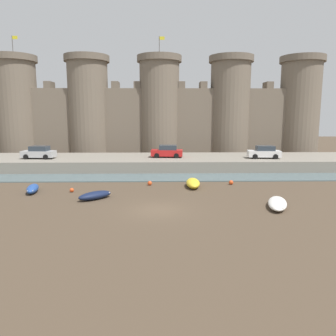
{
  "coord_description": "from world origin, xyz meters",
  "views": [
    {
      "loc": [
        0.28,
        -23.59,
        7.07
      ],
      "look_at": [
        0.84,
        4.06,
        2.5
      ],
      "focal_mm": 35.0,
      "sensor_mm": 36.0,
      "label": 1
    }
  ],
  "objects_px": {
    "rowboat_foreground_left": "(95,195)",
    "mooring_buoy_near_shore": "(231,182)",
    "car_quay_west": "(167,151)",
    "mooring_buoy_off_centre": "(72,190)",
    "rowboat_foreground_right": "(33,188)",
    "mooring_buoy_mid_mud": "(150,183)",
    "car_quay_east": "(264,152)",
    "rowboat_near_channel_right": "(277,203)",
    "car_quay_centre_east": "(39,153)",
    "rowboat_midflat_right": "(193,183)"
  },
  "relations": [
    {
      "from": "car_quay_west",
      "to": "car_quay_centre_east",
      "type": "xyz_separation_m",
      "value": [
        -16.44,
        -0.9,
        0.0
      ]
    },
    {
      "from": "rowboat_foreground_right",
      "to": "car_quay_west",
      "type": "bearing_deg",
      "value": 47.11
    },
    {
      "from": "car_quay_east",
      "to": "mooring_buoy_off_centre",
      "type": "bearing_deg",
      "value": -150.33
    },
    {
      "from": "mooring_buoy_mid_mud",
      "to": "mooring_buoy_near_shore",
      "type": "xyz_separation_m",
      "value": [
        8.24,
        0.2,
        0.0
      ]
    },
    {
      "from": "rowboat_near_channel_right",
      "to": "rowboat_foreground_right",
      "type": "height_order",
      "value": "rowboat_foreground_right"
    },
    {
      "from": "rowboat_foreground_left",
      "to": "car_quay_east",
      "type": "distance_m",
      "value": 24.02
    },
    {
      "from": "mooring_buoy_near_shore",
      "to": "car_quay_east",
      "type": "distance_m",
      "value": 11.31
    },
    {
      "from": "rowboat_foreground_right",
      "to": "rowboat_near_channel_right",
      "type": "bearing_deg",
      "value": -14.08
    },
    {
      "from": "rowboat_foreground_left",
      "to": "mooring_buoy_near_shore",
      "type": "xyz_separation_m",
      "value": [
        12.63,
        5.55,
        -0.13
      ]
    },
    {
      "from": "rowboat_foreground_left",
      "to": "car_quay_east",
      "type": "relative_size",
      "value": 0.71
    },
    {
      "from": "rowboat_near_channel_right",
      "to": "rowboat_foreground_right",
      "type": "xyz_separation_m",
      "value": [
        -20.64,
        5.18,
        0.05
      ]
    },
    {
      "from": "rowboat_foreground_left",
      "to": "mooring_buoy_near_shore",
      "type": "relative_size",
      "value": 6.69
    },
    {
      "from": "rowboat_midflat_right",
      "to": "car_quay_west",
      "type": "bearing_deg",
      "value": 101.4
    },
    {
      "from": "mooring_buoy_mid_mud",
      "to": "mooring_buoy_near_shore",
      "type": "relative_size",
      "value": 0.99
    },
    {
      "from": "mooring_buoy_mid_mud",
      "to": "car_quay_east",
      "type": "bearing_deg",
      "value": 33.24
    },
    {
      "from": "car_quay_west",
      "to": "mooring_buoy_off_centre",
      "type": "bearing_deg",
      "value": -123.77
    },
    {
      "from": "mooring_buoy_near_shore",
      "to": "rowboat_midflat_right",
      "type": "bearing_deg",
      "value": -165.37
    },
    {
      "from": "rowboat_near_channel_right",
      "to": "mooring_buoy_near_shore",
      "type": "height_order",
      "value": "rowboat_near_channel_right"
    },
    {
      "from": "rowboat_foreground_right",
      "to": "car_quay_centre_east",
      "type": "height_order",
      "value": "car_quay_centre_east"
    },
    {
      "from": "mooring_buoy_off_centre",
      "to": "car_quay_east",
      "type": "distance_m",
      "value": 24.78
    },
    {
      "from": "rowboat_near_channel_right",
      "to": "car_quay_east",
      "type": "relative_size",
      "value": 1.0
    },
    {
      "from": "rowboat_foreground_left",
      "to": "mooring_buoy_mid_mud",
      "type": "xyz_separation_m",
      "value": [
        4.39,
        5.36,
        -0.13
      ]
    },
    {
      "from": "rowboat_midflat_right",
      "to": "car_quay_centre_east",
      "type": "xyz_separation_m",
      "value": [
        -18.76,
        10.6,
        1.8
      ]
    },
    {
      "from": "mooring_buoy_mid_mud",
      "to": "car_quay_centre_east",
      "type": "bearing_deg",
      "value": 146.06
    },
    {
      "from": "mooring_buoy_mid_mud",
      "to": "rowboat_foreground_left",
      "type": "bearing_deg",
      "value": -129.34
    },
    {
      "from": "rowboat_near_channel_right",
      "to": "car_quay_east",
      "type": "xyz_separation_m",
      "value": [
        4.35,
        17.45,
        1.89
      ]
    },
    {
      "from": "rowboat_midflat_right",
      "to": "car_quay_east",
      "type": "relative_size",
      "value": 0.85
    },
    {
      "from": "mooring_buoy_off_centre",
      "to": "car_quay_east",
      "type": "relative_size",
      "value": 0.09
    },
    {
      "from": "rowboat_foreground_right",
      "to": "mooring_buoy_off_centre",
      "type": "distance_m",
      "value": 3.54
    },
    {
      "from": "rowboat_foreground_right",
      "to": "mooring_buoy_off_centre",
      "type": "bearing_deg",
      "value": 0.7
    },
    {
      "from": "rowboat_foreground_right",
      "to": "car_quay_west",
      "type": "relative_size",
      "value": 0.72
    },
    {
      "from": "rowboat_foreground_right",
      "to": "car_quay_west",
      "type": "height_order",
      "value": "car_quay_west"
    },
    {
      "from": "car_quay_centre_east",
      "to": "car_quay_east",
      "type": "relative_size",
      "value": 1.0
    },
    {
      "from": "rowboat_near_channel_right",
      "to": "rowboat_midflat_right",
      "type": "distance_m",
      "value": 9.21
    },
    {
      "from": "rowboat_foreground_left",
      "to": "mooring_buoy_off_centre",
      "type": "distance_m",
      "value": 3.7
    },
    {
      "from": "rowboat_foreground_right",
      "to": "mooring_buoy_mid_mud",
      "type": "distance_m",
      "value": 10.94
    },
    {
      "from": "rowboat_near_channel_right",
      "to": "rowboat_foreground_right",
      "type": "distance_m",
      "value": 21.28
    },
    {
      "from": "mooring_buoy_off_centre",
      "to": "mooring_buoy_near_shore",
      "type": "bearing_deg",
      "value": 10.99
    },
    {
      "from": "mooring_buoy_off_centre",
      "to": "mooring_buoy_near_shore",
      "type": "relative_size",
      "value": 0.87
    },
    {
      "from": "mooring_buoy_mid_mud",
      "to": "mooring_buoy_near_shore",
      "type": "bearing_deg",
      "value": 1.37
    },
    {
      "from": "mooring_buoy_near_shore",
      "to": "car_quay_centre_east",
      "type": "distance_m",
      "value": 24.75
    },
    {
      "from": "rowboat_foreground_right",
      "to": "car_quay_centre_east",
      "type": "xyz_separation_m",
      "value": [
        -3.93,
        12.57,
        1.84
      ]
    },
    {
      "from": "rowboat_foreground_right",
      "to": "mooring_buoy_mid_mud",
      "type": "xyz_separation_m",
      "value": [
        10.57,
        2.81,
        -0.15
      ]
    },
    {
      "from": "mooring_buoy_off_centre",
      "to": "car_quay_west",
      "type": "distance_m",
      "value": 16.28
    },
    {
      "from": "mooring_buoy_off_centre",
      "to": "rowboat_foreground_left",
      "type": "bearing_deg",
      "value": -44.44
    },
    {
      "from": "rowboat_foreground_right",
      "to": "car_quay_east",
      "type": "xyz_separation_m",
      "value": [
        24.99,
        12.27,
        1.84
      ]
    },
    {
      "from": "rowboat_near_channel_right",
      "to": "rowboat_midflat_right",
      "type": "height_order",
      "value": "rowboat_midflat_right"
    },
    {
      "from": "rowboat_foreground_left",
      "to": "car_quay_centre_east",
      "type": "height_order",
      "value": "car_quay_centre_east"
    },
    {
      "from": "rowboat_near_channel_right",
      "to": "rowboat_foreground_right",
      "type": "bearing_deg",
      "value": 165.92
    },
    {
      "from": "rowboat_midflat_right",
      "to": "rowboat_foreground_left",
      "type": "height_order",
      "value": "rowboat_midflat_right"
    }
  ]
}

